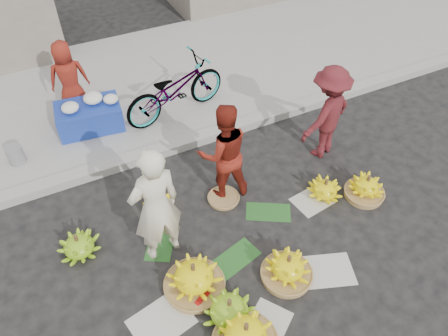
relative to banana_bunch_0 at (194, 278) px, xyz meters
name	(u,v)px	position (x,y,z in m)	size (l,w,h in m)	color
ground	(235,245)	(0.76, 0.35, -0.22)	(80.00, 80.00, 0.00)	black
curb	(175,146)	(0.76, 2.55, -0.15)	(40.00, 0.25, 0.15)	gray
sidewalk	(137,84)	(0.76, 4.65, -0.16)	(40.00, 4.00, 0.12)	gray
newspaper_scatter	(265,292)	(0.76, -0.45, -0.22)	(3.20, 1.80, 0.00)	beige
banana_leaves	(222,237)	(0.66, 0.55, -0.22)	(2.00, 1.00, 0.00)	#1B531B
banana_bunch_0	(194,278)	(0.00, 0.00, 0.00)	(0.88, 0.88, 0.50)	olive
banana_bunch_1	(229,310)	(0.21, -0.55, -0.05)	(0.79, 0.79, 0.39)	#6BAF19
banana_bunch_2	(246,336)	(0.22, -0.93, 0.00)	(0.88, 0.88, 0.50)	olive
banana_bunch_3	(288,268)	(1.12, -0.38, -0.03)	(0.65, 0.65, 0.45)	olive
banana_bunch_4	(366,188)	(2.93, 0.30, -0.05)	(0.65, 0.65, 0.41)	olive
banana_bunch_5	(325,189)	(2.39, 0.58, -0.08)	(0.64, 0.64, 0.33)	#FFEF0C
banana_bunch_6	(79,245)	(-1.16, 1.17, -0.07)	(0.64, 0.64, 0.35)	#6BAF19
banana_bunch_7	(159,204)	(0.05, 1.42, -0.11)	(0.47, 0.47, 0.28)	#FFEF0C
basket_spare	(224,198)	(0.98, 1.17, -0.20)	(0.46, 0.46, 0.05)	olive
incense_stack	(202,300)	(0.01, -0.23, -0.17)	(0.22, 0.07, 0.09)	#B11217
vendor_cream	(156,207)	(-0.16, 0.71, 0.68)	(0.66, 0.43, 1.80)	white
vendor_red	(223,153)	(1.06, 1.33, 0.57)	(0.77, 0.60, 1.57)	maroon
man_striped	(327,113)	(2.91, 1.42, 0.58)	(1.04, 0.60, 1.61)	maroon
flower_table	(90,115)	(-0.37, 3.61, 0.15)	(1.14, 0.79, 0.62)	navy
grey_bucket	(16,155)	(-1.66, 3.26, 0.05)	(0.26, 0.26, 0.30)	gray
flower_vendor	(69,78)	(-0.49, 4.22, 0.57)	(0.66, 0.43, 1.35)	maroon
bicycle	(175,89)	(1.11, 3.33, 0.41)	(1.95, 0.68, 1.02)	gray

